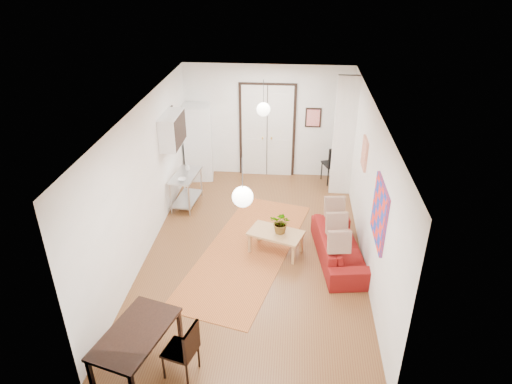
# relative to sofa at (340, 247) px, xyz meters

# --- Properties ---
(floor) EXTENTS (7.00, 7.00, 0.00)m
(floor) POSITION_rel_sofa_xyz_m (-1.65, 0.24, -0.29)
(floor) COLOR brown
(floor) RESTS_ON ground
(ceiling) EXTENTS (4.20, 7.00, 0.02)m
(ceiling) POSITION_rel_sofa_xyz_m (-1.65, 0.24, 2.61)
(ceiling) COLOR white
(ceiling) RESTS_ON wall_back
(wall_back) EXTENTS (4.20, 0.02, 2.90)m
(wall_back) POSITION_rel_sofa_xyz_m (-1.65, 3.74, 1.16)
(wall_back) COLOR white
(wall_back) RESTS_ON floor
(wall_front) EXTENTS (4.20, 0.02, 2.90)m
(wall_front) POSITION_rel_sofa_xyz_m (-1.65, -3.26, 1.16)
(wall_front) COLOR white
(wall_front) RESTS_ON floor
(wall_left) EXTENTS (0.02, 7.00, 2.90)m
(wall_left) POSITION_rel_sofa_xyz_m (-3.75, 0.24, 1.16)
(wall_left) COLOR white
(wall_left) RESTS_ON floor
(wall_right) EXTENTS (0.02, 7.00, 2.90)m
(wall_right) POSITION_rel_sofa_xyz_m (0.45, 0.24, 1.16)
(wall_right) COLOR white
(wall_right) RESTS_ON floor
(double_doors) EXTENTS (1.44, 0.06, 2.50)m
(double_doors) POSITION_rel_sofa_xyz_m (-1.65, 3.70, 0.91)
(double_doors) COLOR silver
(double_doors) RESTS_ON wall_back
(stub_partition) EXTENTS (0.50, 0.10, 2.90)m
(stub_partition) POSITION_rel_sofa_xyz_m (0.20, 2.79, 1.16)
(stub_partition) COLOR white
(stub_partition) RESTS_ON floor
(wall_cabinet) EXTENTS (0.35, 1.00, 0.70)m
(wall_cabinet) POSITION_rel_sofa_xyz_m (-3.57, 1.74, 1.61)
(wall_cabinet) COLOR white
(wall_cabinet) RESTS_ON wall_left
(painting_popart) EXTENTS (0.05, 1.00, 1.00)m
(painting_popart) POSITION_rel_sofa_xyz_m (0.43, -1.01, 1.36)
(painting_popart) COLOR red
(painting_popart) RESTS_ON wall_right
(painting_abstract) EXTENTS (0.05, 0.50, 0.60)m
(painting_abstract) POSITION_rel_sofa_xyz_m (0.43, 1.04, 1.51)
(painting_abstract) COLOR beige
(painting_abstract) RESTS_ON wall_right
(poster_back) EXTENTS (0.40, 0.03, 0.50)m
(poster_back) POSITION_rel_sofa_xyz_m (-0.50, 3.71, 1.31)
(poster_back) COLOR red
(poster_back) RESTS_ON wall_back
(print_left) EXTENTS (0.03, 0.44, 0.54)m
(print_left) POSITION_rel_sofa_xyz_m (-3.72, 2.24, 1.66)
(print_left) COLOR #A67245
(print_left) RESTS_ON wall_left
(pendant_back) EXTENTS (0.30, 0.30, 0.80)m
(pendant_back) POSITION_rel_sofa_xyz_m (-1.65, 2.24, 1.96)
(pendant_back) COLOR white
(pendant_back) RESTS_ON ceiling
(pendant_front) EXTENTS (0.30, 0.30, 0.80)m
(pendant_front) POSITION_rel_sofa_xyz_m (-1.65, -1.76, 1.96)
(pendant_front) COLOR white
(pendant_front) RESTS_ON ceiling
(kilim_rug) EXTENTS (2.55, 4.42, 0.01)m
(kilim_rug) POSITION_rel_sofa_xyz_m (-1.80, 0.12, -0.29)
(kilim_rug) COLOR #AD5F2B
(kilim_rug) RESTS_ON floor
(sofa) EXTENTS (1.06, 2.10, 0.59)m
(sofa) POSITION_rel_sofa_xyz_m (0.00, 0.00, 0.00)
(sofa) COLOR maroon
(sofa) RESTS_ON floor
(coffee_table) EXTENTS (1.16, 0.88, 0.46)m
(coffee_table) POSITION_rel_sofa_xyz_m (-1.24, 0.14, 0.10)
(coffee_table) COLOR #A57D4E
(coffee_table) RESTS_ON floor
(potted_plant) EXTENTS (0.49, 0.46, 0.45)m
(potted_plant) POSITION_rel_sofa_xyz_m (-1.14, 0.14, 0.39)
(potted_plant) COLOR #315F2B
(potted_plant) RESTS_ON coffee_table
(kitchen_counter) EXTENTS (0.61, 1.07, 0.78)m
(kitchen_counter) POSITION_rel_sofa_xyz_m (-3.40, 1.87, 0.19)
(kitchen_counter) COLOR #B9BCBF
(kitchen_counter) RESTS_ON floor
(bowl) EXTENTS (0.20, 0.20, 0.05)m
(bowl) POSITION_rel_sofa_xyz_m (-3.40, 1.57, 0.51)
(bowl) COLOR silver
(bowl) RESTS_ON kitchen_counter
(soap_bottle) EXTENTS (0.08, 0.08, 0.16)m
(soap_bottle) POSITION_rel_sofa_xyz_m (-3.40, 2.12, 0.57)
(soap_bottle) COLOR teal
(soap_bottle) RESTS_ON kitchen_counter
(fridge) EXTENTS (0.77, 0.77, 1.93)m
(fridge) POSITION_rel_sofa_xyz_m (-3.39, 3.39, 0.67)
(fridge) COLOR silver
(fridge) RESTS_ON floor
(dining_table) EXTENTS (1.06, 1.45, 0.72)m
(dining_table) POSITION_rel_sofa_xyz_m (-3.01, -2.91, 0.34)
(dining_table) COLOR black
(dining_table) RESTS_ON floor
(dining_chair_near) EXTENTS (0.52, 0.65, 0.89)m
(dining_chair_near) POSITION_rel_sofa_xyz_m (-2.41, -2.82, 0.22)
(dining_chair_near) COLOR #372111
(dining_chair_near) RESTS_ON floor
(dining_chair_far) EXTENTS (0.52, 0.65, 0.89)m
(dining_chair_far) POSITION_rel_sofa_xyz_m (-2.41, -2.82, 0.22)
(dining_chair_far) COLOR #372111
(dining_chair_far) RESTS_ON floor
(black_side_chair) EXTENTS (0.60, 0.61, 1.01)m
(black_side_chair) POSITION_rel_sofa_xyz_m (0.06, 3.49, 0.30)
(black_side_chair) COLOR black
(black_side_chair) RESTS_ON floor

